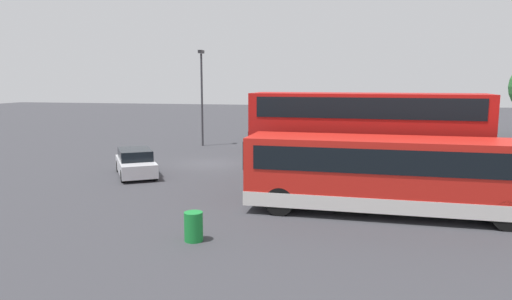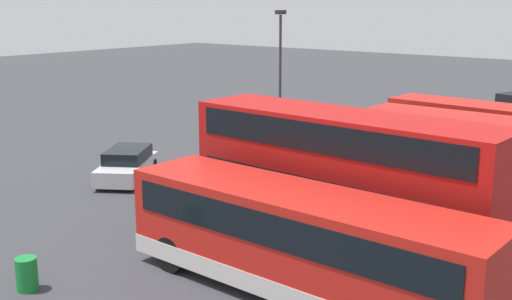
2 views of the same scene
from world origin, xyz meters
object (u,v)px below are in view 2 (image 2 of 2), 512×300
(bus_single_deck_third, at_px, (448,163))
(bus_double_decker_fifth, at_px, (343,179))
(bus_single_deck_sixth, at_px, (302,241))
(bus_single_deck_near_end, at_px, (490,132))
(waste_bin_yellow, at_px, (27,274))
(bus_single_deck_fourth, at_px, (410,181))
(bus_single_deck_second, at_px, (478,147))
(car_hatchback_silver, at_px, (127,165))
(lamp_post_tall, at_px, (280,63))

(bus_single_deck_third, bearing_deg, bus_double_decker_fifth, -4.48)
(bus_single_deck_third, bearing_deg, bus_single_deck_sixth, 1.35)
(bus_single_deck_near_end, xyz_separation_m, waste_bin_yellow, (22.47, -5.11, -1.14))
(bus_single_deck_fourth, bearing_deg, bus_single_deck_sixth, 2.48)
(waste_bin_yellow, bearing_deg, bus_single_deck_sixth, 125.65)
(bus_single_deck_second, relative_size, car_hatchback_silver, 2.30)
(lamp_post_tall, bearing_deg, bus_single_deck_second, 79.55)
(bus_single_deck_third, distance_m, bus_single_deck_fourth, 3.31)
(lamp_post_tall, bearing_deg, car_hatchback_silver, 1.07)
(bus_single_deck_near_end, relative_size, bus_double_decker_fifth, 0.99)
(bus_single_deck_second, height_order, car_hatchback_silver, bus_single_deck_second)
(bus_double_decker_fifth, bearing_deg, bus_single_deck_second, 177.85)
(bus_single_deck_near_end, relative_size, waste_bin_yellow, 10.98)
(bus_double_decker_fifth, height_order, car_hatchback_silver, bus_double_decker_fifth)
(bus_single_deck_sixth, height_order, car_hatchback_silver, bus_single_deck_sixth)
(car_hatchback_silver, height_order, waste_bin_yellow, car_hatchback_silver)
(waste_bin_yellow, bearing_deg, bus_single_deck_third, 158.37)
(bus_single_deck_third, bearing_deg, car_hatchback_silver, -65.21)
(bus_single_deck_near_end, height_order, bus_single_deck_fourth, same)
(bus_single_deck_near_end, relative_size, bus_single_deck_third, 0.93)
(bus_double_decker_fifth, relative_size, car_hatchback_silver, 2.32)
(bus_single_deck_second, bearing_deg, bus_single_deck_sixth, 1.61)
(bus_single_deck_second, bearing_deg, bus_single_deck_near_end, -169.08)
(bus_single_deck_near_end, distance_m, bus_single_deck_third, 7.46)
(bus_single_deck_second, relative_size, bus_single_deck_fourth, 1.03)
(bus_single_deck_second, distance_m, lamp_post_tall, 13.20)
(bus_single_deck_sixth, relative_size, car_hatchback_silver, 2.40)
(bus_double_decker_fifth, xyz_separation_m, lamp_post_tall, (-13.23, -12.28, 1.94))
(lamp_post_tall, bearing_deg, bus_single_deck_sixth, 38.18)
(bus_single_deck_third, height_order, bus_double_decker_fifth, bus_double_decker_fifth)
(car_hatchback_silver, relative_size, lamp_post_tall, 0.61)
(bus_double_decker_fifth, bearing_deg, bus_single_deck_sixth, 13.35)
(bus_single_deck_near_end, height_order, bus_single_deck_second, same)
(bus_single_deck_near_end, xyz_separation_m, lamp_post_tall, (1.35, -11.98, 2.77))
(bus_double_decker_fifth, distance_m, waste_bin_yellow, 9.77)
(bus_single_deck_near_end, relative_size, car_hatchback_silver, 2.30)
(lamp_post_tall, relative_size, waste_bin_yellow, 7.83)
(bus_single_deck_third, relative_size, waste_bin_yellow, 11.78)
(lamp_post_tall, height_order, waste_bin_yellow, lamp_post_tall)
(bus_double_decker_fifth, bearing_deg, car_hatchback_silver, -96.34)
(bus_single_deck_second, distance_m, car_hatchback_silver, 15.73)
(bus_single_deck_near_end, bearing_deg, lamp_post_tall, -83.57)
(car_hatchback_silver, xyz_separation_m, lamp_post_tall, (-11.89, -0.22, 3.69))
(bus_double_decker_fifth, distance_m, bus_single_deck_sixth, 3.61)
(car_hatchback_silver, bearing_deg, bus_single_deck_sixth, 69.69)
(bus_single_deck_third, distance_m, lamp_post_tall, 14.47)
(bus_single_deck_near_end, bearing_deg, bus_double_decker_fifth, 1.19)
(bus_single_deck_near_end, xyz_separation_m, bus_single_deck_sixth, (18.01, 1.12, 0.00))
(bus_single_deck_second, xyz_separation_m, waste_bin_yellow, (18.78, -5.82, -1.15))
(bus_single_deck_second, height_order, bus_double_decker_fifth, bus_double_decker_fifth)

